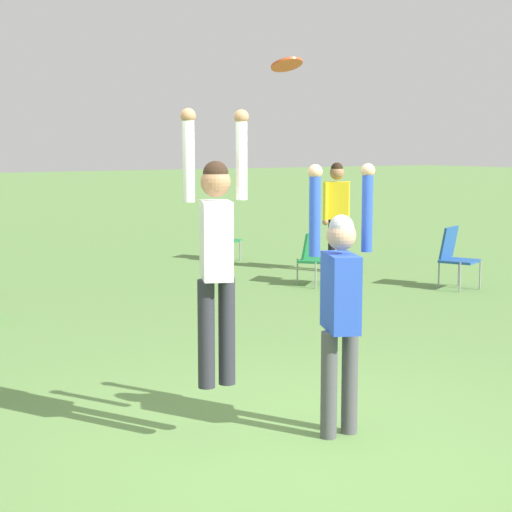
{
  "coord_description": "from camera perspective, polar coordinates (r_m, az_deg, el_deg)",
  "views": [
    {
      "loc": [
        -3.45,
        -4.71,
        2.11
      ],
      "look_at": [
        -0.05,
        0.5,
        1.3
      ],
      "focal_mm": 60.0,
      "sensor_mm": 36.0,
      "label": 1
    }
  ],
  "objects": [
    {
      "name": "ground_plane",
      "position": [
        6.21,
        2.96,
        -12.46
      ],
      "size": [
        120.0,
        120.0,
        0.0
      ],
      "primitive_type": "plane",
      "color": "#608C47"
    },
    {
      "name": "camping_chair_1",
      "position": [
        15.72,
        -2.21,
        1.37
      ],
      "size": [
        0.61,
        0.67,
        0.79
      ],
      "rotation": [
        0.0,
        0.0,
        3.66
      ],
      "color": "gray",
      "rests_on": "ground_plane"
    },
    {
      "name": "camping_chair_4",
      "position": [
        12.94,
        13.1,
        0.19
      ],
      "size": [
        0.65,
        0.7,
        0.9
      ],
      "rotation": [
        0.0,
        0.0,
        3.55
      ],
      "color": "gray",
      "rests_on": "ground_plane"
    },
    {
      "name": "person_jumping",
      "position": [
        5.94,
        -2.68,
        0.82
      ],
      "size": [
        0.53,
        0.42,
        1.94
      ],
      "rotation": [
        0.0,
        0.0,
        1.15
      ],
      "color": "#2D2D38",
      "rests_on": "ground_plane"
    },
    {
      "name": "camping_chair_5",
      "position": [
        12.97,
        3.93,
        0.09
      ],
      "size": [
        0.76,
        0.84,
        0.79
      ],
      "rotation": [
        0.0,
        0.0,
        3.83
      ],
      "color": "gray",
      "rests_on": "ground_plane"
    },
    {
      "name": "person_defending",
      "position": [
        6.16,
        5.66,
        -2.63
      ],
      "size": [
        0.58,
        0.47,
        1.98
      ],
      "rotation": [
        0.0,
        0.0,
        -1.99
      ],
      "color": "#4C4C51",
      "rests_on": "ground_plane"
    },
    {
      "name": "person_spectator_near",
      "position": [
        14.26,
        5.39,
        3.36
      ],
      "size": [
        0.56,
        0.42,
        1.82
      ],
      "rotation": [
        0.0,
        0.0,
        -0.72
      ],
      "color": "black",
      "rests_on": "ground_plane"
    },
    {
      "name": "frisbee",
      "position": [
        6.26,
        2.06,
        12.63
      ],
      "size": [
        0.23,
        0.22,
        0.09
      ],
      "color": "#E04C23"
    }
  ]
}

